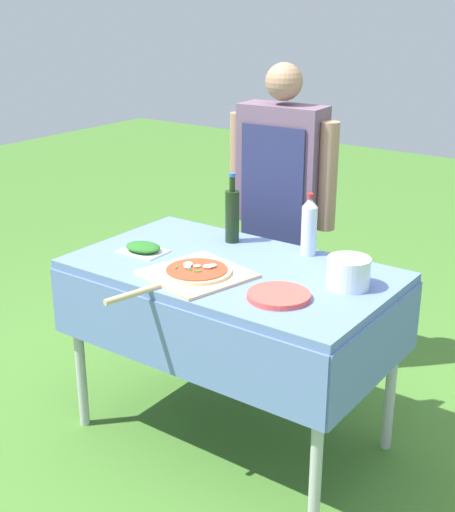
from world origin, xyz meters
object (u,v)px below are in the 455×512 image
object	(u,v)px
pizza_on_peel	(194,274)
plate_stack	(279,296)
oil_bottle	(232,215)
herb_container	(143,248)
person_cook	(281,195)
prep_table	(232,288)
water_bottle	(309,226)
mixing_tub	(349,272)

from	to	relation	value
pizza_on_peel	plate_stack	bearing A→B (deg)	15.86
pizza_on_peel	oil_bottle	world-z (taller)	oil_bottle
herb_container	plate_stack	world-z (taller)	herb_container
herb_container	plate_stack	bearing A→B (deg)	-6.08
plate_stack	person_cook	bearing A→B (deg)	121.52
prep_table	oil_bottle	xyz separation A→B (m)	(-0.17, 0.25, 0.22)
plate_stack	pizza_on_peel	bearing A→B (deg)	-177.68
oil_bottle	pizza_on_peel	bearing A→B (deg)	-74.13
prep_table	plate_stack	distance (m)	0.37
prep_table	water_bottle	world-z (taller)	water_bottle
person_cook	herb_container	distance (m)	0.80
prep_table	pizza_on_peel	xyz separation A→B (m)	(-0.06, -0.17, 0.11)
water_bottle	person_cook	bearing A→B (deg)	134.06
water_bottle	herb_container	distance (m)	0.70
mixing_tub	plate_stack	size ratio (longest dim) A/B	0.70
pizza_on_peel	plate_stack	distance (m)	0.37
mixing_tub	water_bottle	bearing A→B (deg)	143.15
person_cook	prep_table	bearing A→B (deg)	103.03
person_cook	oil_bottle	world-z (taller)	person_cook
person_cook	mixing_tub	size ratio (longest dim) A/B	9.44
prep_table	water_bottle	xyz separation A→B (m)	(0.18, 0.30, 0.22)
herb_container	plate_stack	size ratio (longest dim) A/B	0.84
person_cook	water_bottle	size ratio (longest dim) A/B	5.80
person_cook	pizza_on_peel	distance (m)	0.88
prep_table	person_cook	distance (m)	0.75
herb_container	plate_stack	distance (m)	0.72
person_cook	plate_stack	distance (m)	1.00
oil_bottle	plate_stack	size ratio (longest dim) A/B	1.33
prep_table	pizza_on_peel	distance (m)	0.21
prep_table	oil_bottle	world-z (taller)	oil_bottle
oil_bottle	plate_stack	bearing A→B (deg)	-39.41
herb_container	mixing_tub	distance (m)	0.89
pizza_on_peel	herb_container	size ratio (longest dim) A/B	3.18
oil_bottle	water_bottle	distance (m)	0.35
prep_table	mixing_tub	world-z (taller)	mixing_tub
oil_bottle	plate_stack	distance (m)	0.65
prep_table	person_cook	world-z (taller)	person_cook
pizza_on_peel	herb_container	bearing A→B (deg)	178.67
water_bottle	plate_stack	xyz separation A→B (m)	(0.14, -0.46, -0.11)
pizza_on_peel	oil_bottle	bearing A→B (deg)	119.42
pizza_on_peel	water_bottle	world-z (taller)	water_bottle
oil_bottle	mixing_tub	world-z (taller)	oil_bottle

